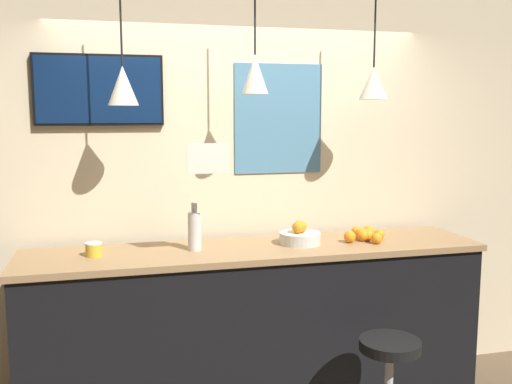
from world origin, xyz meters
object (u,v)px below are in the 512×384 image
at_px(mounted_tv, 99,90).
at_px(fruit_bowl, 300,236).
at_px(bar_stool, 389,381).
at_px(juice_bottle, 195,230).
at_px(spread_jar, 94,249).

bearing_deg(mounted_tv, fruit_bowl, -16.15).
relative_size(bar_stool, juice_bottle, 2.29).
bearing_deg(spread_jar, mounted_tv, 80.37).
xyz_separation_m(fruit_bowl, juice_bottle, (-0.68, 0.00, 0.07)).
relative_size(juice_bottle, spread_jar, 2.99).
height_order(bar_stool, juice_bottle, juice_bottle).
relative_size(bar_stool, spread_jar, 6.87).
height_order(bar_stool, fruit_bowl, fruit_bowl).
bearing_deg(juice_bottle, bar_stool, -33.02).
height_order(fruit_bowl, spread_jar, fruit_bowl).
distance_m(bar_stool, juice_bottle, 1.43).
bearing_deg(bar_stool, fruit_bowl, 116.20).
bearing_deg(fruit_bowl, spread_jar, 179.94).
relative_size(juice_bottle, mounted_tv, 0.37).
xyz_separation_m(spread_jar, mounted_tv, (0.06, 0.35, 0.94)).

